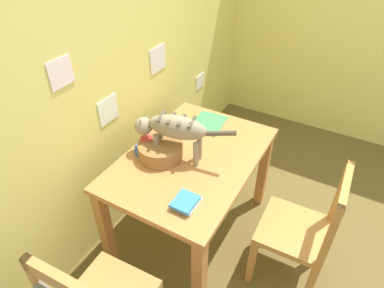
% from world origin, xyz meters
% --- Properties ---
extents(ground_plane, '(4.41, 3.93, 0.02)m').
position_xyz_m(ground_plane, '(0.00, 0.00, -0.01)').
color(ground_plane, brown).
extents(wall_rear, '(4.41, 0.11, 2.50)m').
position_xyz_m(wall_rear, '(-0.00, 1.71, 1.25)').
color(wall_rear, '#E6DD6E').
rests_on(wall_rear, ground_plane).
extents(dining_table, '(1.20, 0.82, 0.75)m').
position_xyz_m(dining_table, '(-0.07, 1.10, 0.66)').
color(dining_table, '#C07B3F').
rests_on(dining_table, ground_plane).
extents(cat, '(0.21, 0.66, 0.32)m').
position_xyz_m(cat, '(-0.14, 1.20, 0.98)').
color(cat, gray).
rests_on(cat, dining_table).
extents(saucer_bowl, '(0.18, 0.18, 0.03)m').
position_xyz_m(saucer_bowl, '(-0.18, 1.39, 0.77)').
color(saucer_bowl, blue).
rests_on(saucer_bowl, dining_table).
extents(coffee_mug, '(0.12, 0.08, 0.08)m').
position_xyz_m(coffee_mug, '(-0.17, 1.39, 0.82)').
color(coffee_mug, red).
rests_on(coffee_mug, saucer_bowl).
extents(magazine, '(0.32, 0.25, 0.01)m').
position_xyz_m(magazine, '(0.33, 1.18, 0.76)').
color(magazine, '#41925C').
rests_on(magazine, dining_table).
extents(book_stack, '(0.17, 0.13, 0.04)m').
position_xyz_m(book_stack, '(-0.47, 0.91, 0.77)').
color(book_stack, silver).
rests_on(book_stack, dining_table).
extents(wicker_basket, '(0.30, 0.30, 0.11)m').
position_xyz_m(wicker_basket, '(-0.18, 1.28, 0.81)').
color(wicker_basket, olive).
rests_on(wicker_basket, dining_table).
extents(wooden_chair_near, '(0.43, 0.43, 0.94)m').
position_xyz_m(wooden_chair_near, '(-0.07, 0.31, 0.46)').
color(wooden_chair_near, '#BD7E38').
rests_on(wooden_chair_near, ground_plane).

